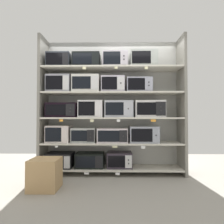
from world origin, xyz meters
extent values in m
cube|color=gray|center=(0.00, -1.00, -0.01)|extent=(6.57, 6.00, 0.02)
cube|color=#B2B2AD|center=(0.00, 0.26, 1.29)|extent=(2.77, 0.04, 2.58)
cube|color=gray|center=(-1.31, 0.00, 1.29)|extent=(0.05, 0.49, 2.58)
cube|color=gray|center=(1.31, 0.00, 1.29)|extent=(0.05, 0.49, 2.58)
cube|color=beige|center=(0.00, 0.00, 0.11)|extent=(2.57, 0.49, 0.03)
cube|color=black|center=(-0.98, 0.00, 0.26)|extent=(0.49, 0.41, 0.27)
cube|color=black|center=(-1.03, -0.21, 0.26)|extent=(0.35, 0.01, 0.19)
cube|color=silver|center=(-0.80, -0.21, 0.26)|extent=(0.11, 0.01, 0.21)
cube|color=black|center=(-0.41, 0.00, 0.26)|extent=(0.52, 0.35, 0.27)
cube|color=black|center=(-0.48, -0.18, 0.26)|extent=(0.35, 0.01, 0.20)
cube|color=black|center=(-0.23, -0.18, 0.26)|extent=(0.14, 0.01, 0.21)
cube|color=#322935|center=(0.14, 0.00, 0.26)|extent=(0.46, 0.34, 0.28)
cube|color=black|center=(0.08, -0.18, 0.26)|extent=(0.31, 0.01, 0.20)
cube|color=silver|center=(0.30, -0.17, 0.26)|extent=(0.12, 0.01, 0.23)
cylinder|color=#262628|center=(0.30, -0.18, 0.23)|extent=(0.02, 0.01, 0.02)
cylinder|color=#262628|center=(0.30, -0.18, 0.30)|extent=(0.02, 0.01, 0.02)
cube|color=white|center=(-0.95, -0.25, 0.07)|extent=(0.08, 0.00, 0.03)
cube|color=white|center=(-0.44, -0.25, 0.07)|extent=(0.09, 0.00, 0.03)
cube|color=white|center=(0.10, -0.25, 0.07)|extent=(0.08, 0.00, 0.04)
cube|color=beige|center=(0.00, 0.00, 0.58)|extent=(2.57, 0.49, 0.03)
cube|color=silver|center=(-1.01, 0.00, 0.75)|extent=(0.43, 0.34, 0.31)
cube|color=black|center=(-1.06, -0.17, 0.75)|extent=(0.29, 0.01, 0.25)
cube|color=silver|center=(-0.86, -0.17, 0.75)|extent=(0.11, 0.01, 0.25)
cube|color=#B4B9B5|center=(-0.53, 0.00, 0.73)|extent=(0.44, 0.34, 0.27)
cube|color=black|center=(-0.59, -0.17, 0.73)|extent=(0.29, 0.01, 0.20)
cube|color=black|center=(-0.38, -0.17, 0.73)|extent=(0.13, 0.01, 0.21)
cylinder|color=#262628|center=(-0.38, -0.18, 0.70)|extent=(0.02, 0.01, 0.02)
cylinder|color=#262628|center=(-0.38, -0.18, 0.75)|extent=(0.02, 0.01, 0.02)
cube|color=silver|center=(0.01, 0.00, 0.72)|extent=(0.56, 0.39, 0.26)
cube|color=black|center=(-0.06, -0.20, 0.72)|extent=(0.39, 0.01, 0.20)
cube|color=black|center=(0.21, -0.20, 0.72)|extent=(0.14, 0.01, 0.21)
cylinder|color=#262628|center=(0.21, -0.21, 0.72)|extent=(0.02, 0.01, 0.02)
cube|color=#989DAA|center=(0.59, 0.00, 0.74)|extent=(0.53, 0.41, 0.30)
cube|color=black|center=(0.54, -0.21, 0.74)|extent=(0.37, 0.01, 0.23)
cube|color=#989DAA|center=(0.79, -0.21, 0.74)|extent=(0.12, 0.01, 0.24)
cylinder|color=#262628|center=(0.79, -0.22, 0.74)|extent=(0.02, 0.01, 0.02)
cube|color=white|center=(-0.98, -0.25, 0.54)|extent=(0.05, 0.00, 0.03)
cube|color=beige|center=(0.06, -0.25, 0.54)|extent=(0.09, 0.00, 0.03)
cube|color=white|center=(0.55, -0.25, 0.53)|extent=(0.07, 0.00, 0.05)
cube|color=beige|center=(0.00, 0.00, 1.04)|extent=(2.57, 0.49, 0.03)
cube|color=black|center=(-0.94, 0.00, 1.19)|extent=(0.56, 0.34, 0.27)
cube|color=black|center=(-1.02, -0.18, 1.19)|extent=(0.37, 0.01, 0.19)
cube|color=black|center=(-0.75, -0.18, 1.19)|extent=(0.16, 0.01, 0.22)
cylinder|color=#262628|center=(-0.75, -0.18, 1.17)|extent=(0.02, 0.01, 0.02)
cylinder|color=#262628|center=(-0.75, -0.18, 1.22)|extent=(0.02, 0.01, 0.02)
cube|color=silver|center=(-0.40, 0.00, 1.22)|extent=(0.45, 0.36, 0.31)
cube|color=black|center=(-0.46, -0.19, 1.22)|extent=(0.30, 0.01, 0.25)
cube|color=silver|center=(-0.24, -0.19, 1.22)|extent=(0.13, 0.01, 0.25)
cube|color=#B2B5C0|center=(0.13, 0.00, 1.21)|extent=(0.53, 0.34, 0.31)
cube|color=black|center=(0.05, -0.18, 1.21)|extent=(0.33, 0.01, 0.23)
cube|color=#B2B5C0|center=(0.30, -0.17, 1.21)|extent=(0.17, 0.01, 0.25)
cylinder|color=#262628|center=(0.30, -0.18, 1.21)|extent=(0.02, 0.01, 0.02)
cube|color=silver|center=(0.70, 0.00, 1.21)|extent=(0.55, 0.38, 0.31)
cube|color=black|center=(0.62, -0.20, 1.21)|extent=(0.34, 0.01, 0.22)
cube|color=black|center=(0.88, -0.20, 1.21)|extent=(0.18, 0.01, 0.25)
cylinder|color=#262628|center=(0.88, -0.20, 1.18)|extent=(0.02, 0.01, 0.02)
cylinder|color=#262628|center=(0.88, -0.20, 1.25)|extent=(0.02, 0.01, 0.02)
cube|color=orange|center=(-0.90, -0.25, 1.00)|extent=(0.06, 0.00, 0.04)
cube|color=beige|center=(-0.35, -0.25, 1.00)|extent=(0.06, 0.00, 0.05)
cube|color=white|center=(0.12, -0.25, 1.00)|extent=(0.06, 0.00, 0.04)
cube|color=orange|center=(0.73, -0.25, 1.00)|extent=(0.09, 0.00, 0.04)
cube|color=beige|center=(0.00, 0.00, 1.51)|extent=(2.57, 0.49, 0.03)
cube|color=#9999A6|center=(-1.00, 0.00, 1.69)|extent=(0.45, 0.34, 0.33)
cube|color=black|center=(-1.05, -0.17, 1.69)|extent=(0.31, 0.01, 0.25)
cube|color=silver|center=(-0.84, -0.17, 1.69)|extent=(0.11, 0.01, 0.26)
cube|color=silver|center=(-0.49, 0.00, 1.69)|extent=(0.50, 0.37, 0.32)
cube|color=black|center=(-0.55, -0.19, 1.69)|extent=(0.34, 0.01, 0.22)
cube|color=silver|center=(-0.31, -0.19, 1.69)|extent=(0.13, 0.01, 0.26)
cube|color=#BBB4C3|center=(0.02, 0.00, 1.67)|extent=(0.43, 0.40, 0.29)
cube|color=black|center=(-0.04, -0.21, 1.67)|extent=(0.27, 0.01, 0.23)
cube|color=silver|center=(0.16, -0.20, 1.67)|extent=(0.13, 0.01, 0.23)
cylinder|color=#262628|center=(0.16, -0.21, 1.67)|extent=(0.02, 0.01, 0.02)
cube|color=#9D9FAF|center=(0.51, 0.00, 1.66)|extent=(0.47, 0.34, 0.27)
cube|color=black|center=(0.45, -0.17, 1.66)|extent=(0.31, 0.01, 0.21)
cube|color=#9D9FAF|center=(0.67, -0.17, 1.66)|extent=(0.14, 0.01, 0.22)
cylinder|color=#262628|center=(0.67, -0.18, 1.63)|extent=(0.02, 0.01, 0.02)
cylinder|color=#262628|center=(0.67, -0.18, 1.69)|extent=(0.02, 0.01, 0.02)
cube|color=beige|center=(0.00, 0.00, 1.98)|extent=(2.57, 0.49, 0.03)
cube|color=#2A2F38|center=(-1.01, 0.00, 2.13)|extent=(0.44, 0.33, 0.28)
cube|color=black|center=(-1.06, -0.17, 2.13)|extent=(0.30, 0.01, 0.22)
cube|color=black|center=(-0.85, -0.17, 2.13)|extent=(0.11, 0.01, 0.22)
cube|color=black|center=(-0.48, 0.00, 2.13)|extent=(0.51, 0.33, 0.27)
cube|color=black|center=(-0.54, -0.17, 2.13)|extent=(0.35, 0.01, 0.20)
cube|color=black|center=(-0.30, -0.17, 2.13)|extent=(0.13, 0.01, 0.22)
cube|color=#BAB2BD|center=(0.06, 0.00, 2.14)|extent=(0.47, 0.35, 0.29)
cube|color=black|center=(0.00, -0.18, 2.14)|extent=(0.31, 0.01, 0.23)
cube|color=#BAB2BD|center=(0.22, -0.18, 2.14)|extent=(0.13, 0.01, 0.23)
cylinder|color=#262628|center=(0.22, -0.19, 2.11)|extent=(0.02, 0.01, 0.02)
cylinder|color=#262628|center=(0.22, -0.19, 2.17)|extent=(0.02, 0.01, 0.02)
cube|color=#A1A7A0|center=(0.59, 0.00, 2.15)|extent=(0.50, 0.34, 0.31)
cube|color=black|center=(0.54, -0.18, 2.15)|extent=(0.34, 0.01, 0.22)
cube|color=#A1A7A0|center=(0.77, -0.17, 2.15)|extent=(0.13, 0.01, 0.25)
cube|color=beige|center=(-0.49, -0.25, 1.94)|extent=(0.06, 0.00, 0.04)
cube|color=beige|center=(0.08, -0.25, 1.94)|extent=(0.06, 0.00, 0.04)
cube|color=beige|center=(0.61, -0.25, 1.94)|extent=(0.06, 0.00, 0.05)
cube|color=tan|center=(-0.98, -0.81, 0.22)|extent=(0.42, 0.42, 0.45)
camera|label=1|loc=(0.06, -3.76, 1.06)|focal=31.92mm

